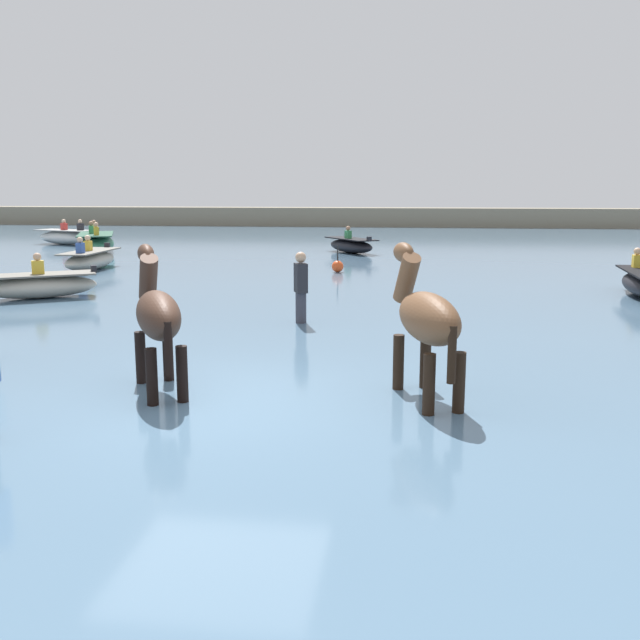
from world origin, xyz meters
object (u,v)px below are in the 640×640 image
object	(u,v)px
boat_mid_outer	(351,245)
person_onlooker_left	(301,293)
boat_far_offshore	(90,260)
boat_near_port	(96,243)
horse_trailing_bay	(426,321)
boat_distant_east	(39,286)
channel_buoy	(338,266)
boat_near_starboard	(66,237)
horse_lead_dark_bay	(157,318)

from	to	relation	value
boat_mid_outer	person_onlooker_left	xyz separation A→B (m)	(0.33, -14.69, 0.27)
boat_far_offshore	person_onlooker_left	size ratio (longest dim) A/B	1.78
person_onlooker_left	boat_near_port	bearing A→B (deg)	127.51
horse_trailing_bay	person_onlooker_left	world-z (taller)	horse_trailing_bay
horse_trailing_bay	boat_distant_east	xyz separation A→B (m)	(-8.58, 6.75, -0.65)
boat_far_offshore	channel_buoy	size ratio (longest dim) A/B	3.59
boat_far_offshore	boat_mid_outer	world-z (taller)	boat_far_offshore
boat_far_offshore	channel_buoy	xyz separation A→B (m)	(7.68, 0.23, -0.12)
boat_far_offshore	person_onlooker_left	xyz separation A→B (m)	(7.84, -7.86, 0.26)
boat_distant_east	boat_near_starboard	distance (m)	16.61
boat_mid_outer	channel_buoy	size ratio (longest dim) A/B	3.47
boat_mid_outer	person_onlooker_left	distance (m)	14.69
person_onlooker_left	channel_buoy	world-z (taller)	person_onlooker_left
boat_mid_outer	channel_buoy	bearing A→B (deg)	-88.56
horse_trailing_bay	boat_near_port	size ratio (longest dim) A/B	0.55
boat_near_port	person_onlooker_left	world-z (taller)	person_onlooker_left
boat_near_port	channel_buoy	world-z (taller)	boat_near_port
boat_near_port	person_onlooker_left	distance (m)	16.57
boat_distant_east	channel_buoy	distance (m)	8.57
horse_lead_dark_bay	person_onlooker_left	bearing A→B (deg)	77.39
boat_far_offshore	boat_mid_outer	xyz separation A→B (m)	(7.51, 6.83, -0.01)
boat_distant_east	boat_near_port	bearing A→B (deg)	108.69
boat_distant_east	boat_near_starboard	size ratio (longest dim) A/B	0.83
boat_far_offshore	horse_trailing_bay	bearing A→B (deg)	-51.03
channel_buoy	boat_near_starboard	bearing A→B (deg)	145.41
horse_trailing_bay	person_onlooker_left	size ratio (longest dim) A/B	1.29
boat_near_port	boat_mid_outer	xyz separation A→B (m)	(9.76, 1.54, -0.10)
horse_lead_dark_bay	boat_near_starboard	size ratio (longest dim) A/B	0.64
boat_far_offshore	boat_near_port	world-z (taller)	boat_near_port
person_onlooker_left	boat_distant_east	bearing A→B (deg)	160.92
boat_distant_east	boat_mid_outer	bearing A→B (deg)	64.09
boat_distant_east	boat_near_starboard	bearing A→B (deg)	115.11
boat_near_port	person_onlooker_left	bearing A→B (deg)	-52.49
channel_buoy	boat_near_port	bearing A→B (deg)	153.03
boat_distant_east	boat_mid_outer	distance (m)	13.87
boat_far_offshore	boat_mid_outer	bearing A→B (deg)	42.25
horse_trailing_bay	channel_buoy	bearing A→B (deg)	100.57
boat_near_starboard	person_onlooker_left	xyz separation A→B (m)	(13.44, -17.25, 0.22)
boat_near_port	channel_buoy	bearing A→B (deg)	-26.97
horse_lead_dark_bay	horse_trailing_bay	bearing A→B (deg)	1.45
boat_distant_east	boat_near_port	world-z (taller)	boat_near_port
horse_trailing_bay	boat_near_port	bearing A→B (deg)	124.78
boat_distant_east	horse_trailing_bay	bearing A→B (deg)	-38.20
person_onlooker_left	channel_buoy	bearing A→B (deg)	91.16
boat_distant_east	person_onlooker_left	world-z (taller)	person_onlooker_left
horse_trailing_bay	channel_buoy	size ratio (longest dim) A/B	2.59
boat_near_starboard	boat_mid_outer	world-z (taller)	boat_near_starboard
horse_trailing_bay	boat_near_port	distance (m)	21.54
boat_distant_east	person_onlooker_left	distance (m)	6.77
boat_near_port	boat_mid_outer	distance (m)	9.88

